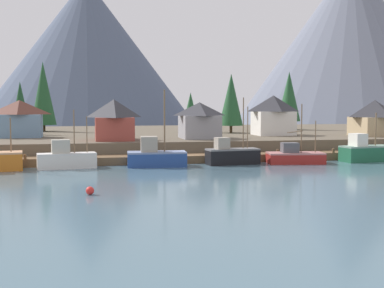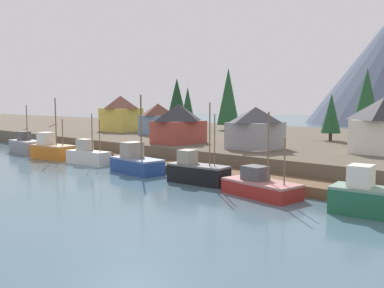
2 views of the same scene
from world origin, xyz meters
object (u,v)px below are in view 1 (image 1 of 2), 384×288
(fishing_boat_black, at_px, (232,155))
(house_white, at_px, (273,115))
(conifer_near_left, at_px, (43,93))
(fishing_boat_white, at_px, (66,159))
(fishing_boat_green, at_px, (366,152))
(conifer_back_right, at_px, (191,109))
(channel_buoy, at_px, (90,191))
(house_tan, at_px, (375,117))
(fishing_boat_blue, at_px, (156,156))
(house_blue, at_px, (20,118))
(conifer_mid_right, at_px, (289,96))
(house_grey, at_px, (199,120))
(conifer_near_right, at_px, (20,103))
(house_red, at_px, (114,119))
(conifer_back_left, at_px, (231,100))
(fishing_boat_red, at_px, (295,156))

(fishing_boat_black, xyz_separation_m, house_white, (12.45, 18.26, 4.66))
(conifer_near_left, bearing_deg, fishing_boat_white, -81.76)
(house_white, bearing_deg, fishing_boat_green, -72.12)
(conifer_back_right, bearing_deg, channel_buoy, -110.83)
(fishing_boat_white, xyz_separation_m, channel_buoy, (2.67, -18.58, -0.82))
(house_tan, bearing_deg, fishing_boat_white, -164.55)
(fishing_boat_blue, xyz_separation_m, house_tan, (37.66, 13.56, 4.22))
(house_blue, relative_size, conifer_mid_right, 0.58)
(house_white, distance_m, house_grey, 14.95)
(fishing_boat_black, bearing_deg, channel_buoy, -139.01)
(conifer_near_right, height_order, channel_buoy, conifer_near_right)
(fishing_boat_white, bearing_deg, conifer_near_left, 90.89)
(house_grey, relative_size, conifer_near_right, 0.69)
(fishing_boat_white, distance_m, house_red, 13.73)
(conifer_back_left, bearing_deg, conifer_back_right, 150.92)
(fishing_boat_green, distance_m, house_blue, 50.83)
(fishing_boat_green, bearing_deg, fishing_boat_white, 172.22)
(conifer_near_left, xyz_separation_m, conifer_back_right, (26.65, -8.45, -2.96))
(fishing_boat_white, distance_m, fishing_boat_green, 38.74)
(house_tan, distance_m, conifer_back_left, 24.39)
(fishing_boat_black, relative_size, house_grey, 1.35)
(house_blue, relative_size, conifer_near_right, 0.75)
(fishing_boat_black, xyz_separation_m, house_red, (-14.04, 11.44, 4.27))
(fishing_boat_red, height_order, house_grey, house_grey)
(conifer_back_left, bearing_deg, conifer_near_left, 159.95)
(conifer_back_left, height_order, channel_buoy, conifer_back_left)
(house_white, height_order, conifer_near_right, conifer_near_right)
(fishing_boat_red, distance_m, conifer_back_left, 27.82)
(fishing_boat_red, distance_m, fishing_boat_green, 10.23)
(fishing_boat_black, height_order, conifer_mid_right, conifer_mid_right)
(fishing_boat_black, xyz_separation_m, conifer_mid_right, (22.31, 35.47, 8.02))
(house_red, bearing_deg, conifer_mid_right, 33.46)
(fishing_boat_black, bearing_deg, house_blue, 138.71)
(house_grey, bearing_deg, fishing_boat_green, -33.12)
(conifer_back_right, xyz_separation_m, channel_buoy, (-18.43, -48.45, -6.40))
(house_red, distance_m, house_grey, 12.74)
(channel_buoy, bearing_deg, conifer_near_right, 103.29)
(conifer_mid_right, height_order, conifer_back_left, conifer_mid_right)
(fishing_boat_green, xyz_separation_m, house_grey, (-19.81, 12.92, 3.98))
(fishing_boat_black, bearing_deg, fishing_boat_red, -9.73)
(conifer_near_left, bearing_deg, fishing_boat_black, -56.01)
(fishing_boat_black, distance_m, conifer_back_left, 28.16)
(conifer_mid_right, height_order, conifer_back_right, conifer_mid_right)
(house_white, relative_size, conifer_near_right, 0.73)
(fishing_boat_black, bearing_deg, house_red, 135.28)
(conifer_back_right, bearing_deg, fishing_boat_red, -76.30)
(house_tan, distance_m, house_red, 42.06)
(fishing_boat_blue, height_order, house_red, fishing_boat_blue)
(house_tan, bearing_deg, conifer_mid_right, 104.37)
(house_blue, height_order, conifer_near_left, conifer_near_left)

